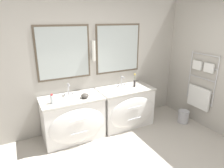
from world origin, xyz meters
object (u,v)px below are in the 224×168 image
vanity_right (126,107)px  waste_bin (183,116)px  toiletry_bottle (52,99)px  vanity_left (73,118)px  amenity_bowl (85,96)px  flower_vase (135,82)px

vanity_right → waste_bin: bearing=-22.6°
toiletry_bottle → vanity_left: bearing=10.3°
vanity_right → amenity_bowl: (-0.90, -0.08, 0.44)m
vanity_left → flower_vase: (1.34, 0.04, 0.50)m
vanity_right → waste_bin: size_ratio=4.14×
amenity_bowl → toiletry_bottle: bearing=178.6°
vanity_right → amenity_bowl: bearing=-175.1°
toiletry_bottle → waste_bin: size_ratio=0.63×
vanity_left → amenity_bowl: 0.49m
vanity_left → vanity_right: size_ratio=1.00×
toiletry_bottle → amenity_bowl: toiletry_bottle is taller
vanity_left → flower_vase: flower_vase is taller
amenity_bowl → waste_bin: (2.06, -0.41, -0.70)m
vanity_right → amenity_bowl: amenity_bowl is taller
toiletry_bottle → flower_vase: 1.69m
toiletry_bottle → flower_vase: size_ratio=0.59×
vanity_left → vanity_right: (1.12, 0.00, 0.00)m
vanity_left → toiletry_bottle: bearing=-169.7°
waste_bin → vanity_left: bearing=168.0°
toiletry_bottle → waste_bin: (2.62, -0.42, -0.74)m
toiletry_bottle → flower_vase: (1.68, 0.10, 0.03)m
vanity_right → toiletry_bottle: toiletry_bottle is taller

